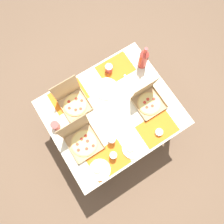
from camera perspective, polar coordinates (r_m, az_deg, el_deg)
ground_plane at (r=2.95m, az=0.00°, el=-3.67°), size 6.00×6.00×0.00m
dining_table at (r=2.33m, az=0.00°, el=-0.70°), size 1.26×1.06×0.74m
placemat_near_left at (r=2.15m, az=-0.97°, el=-12.22°), size 0.36×0.26×0.00m
placemat_near_right at (r=2.23m, az=11.46°, el=-4.15°), size 0.36×0.26×0.00m
placemat_far_left at (r=2.31m, az=-11.05°, el=4.01°), size 0.36×0.26×0.00m
placemat_far_right at (r=2.39m, az=0.87°, el=11.02°), size 0.36×0.26×0.00m
pizza_box_corner_right at (r=2.24m, az=9.21°, el=2.99°), size 0.27×0.28×0.31m
pizza_box_corner_left at (r=2.14m, az=-7.69°, el=-6.96°), size 0.29×0.30×0.33m
pizza_box_edge_far at (r=2.24m, az=-9.87°, el=2.71°), size 0.27×0.28×0.30m
plate_middle at (r=2.14m, az=-3.20°, el=-14.49°), size 0.20×0.20×0.03m
plate_near_right at (r=2.16m, az=5.25°, el=-9.14°), size 0.21×0.21×0.03m
plate_far_right at (r=2.29m, az=-1.47°, el=5.91°), size 0.24×0.24×0.02m
soda_bottle at (r=2.31m, az=8.00°, el=13.27°), size 0.09×0.09×0.32m
cup_clear_left at (r=2.11m, az=0.34°, el=-11.00°), size 0.07×0.07×0.10m
cup_dark at (r=2.21m, az=-14.19°, el=-3.38°), size 0.08×0.08×0.09m
cup_spare at (r=2.34m, az=-0.81°, el=11.03°), size 0.08×0.08×0.09m
cup_clear_right at (r=2.12m, az=-0.04°, el=-7.04°), size 0.07×0.07×0.11m
condiment_bowl at (r=2.21m, az=11.88°, el=-5.05°), size 0.07×0.07×0.04m
fork_by_near_left at (r=2.33m, az=4.58°, el=7.75°), size 0.03×0.19×0.00m
knife_by_far_right at (r=2.22m, az=0.94°, el=0.11°), size 0.21×0.04×0.00m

